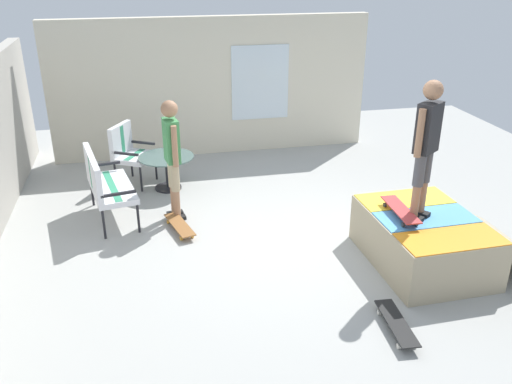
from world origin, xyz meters
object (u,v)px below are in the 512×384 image
(patio_table, at_px, (167,166))
(person_skater, at_px, (426,141))
(patio_bench, at_px, (103,181))
(skateboard_by_bench, at_px, (180,225))
(person_watching, at_px, (172,151))
(skateboard_spare, at_px, (396,323))
(skate_ramp, at_px, (426,240))
(skateboard_on_ramp, at_px, (400,210))
(patio_chair_near_house, at_px, (128,149))

(patio_table, height_order, person_skater, person_skater)
(patio_bench, height_order, skateboard_by_bench, patio_bench)
(patio_table, xyz_separation_m, person_watching, (-1.11, -0.05, 0.64))
(patio_table, distance_m, skateboard_spare, 4.73)
(skate_ramp, xyz_separation_m, patio_table, (3.06, 3.01, 0.08))
(person_watching, bearing_deg, skate_ramp, -123.41)
(patio_bench, bearing_deg, skate_ramp, -117.90)
(patio_bench, bearing_deg, person_skater, -118.55)
(person_skater, bearing_deg, skateboard_by_bench, 61.92)
(patio_bench, xyz_separation_m, skateboard_on_ramp, (-2.00, -3.61, 0.11))
(person_skater, relative_size, skateboard_on_ramp, 2.08)
(skate_ramp, relative_size, person_skater, 1.26)
(person_watching, xyz_separation_m, skateboard_on_ramp, (-1.86, -2.61, -0.31))
(person_watching, bearing_deg, skateboard_by_bench, -178.17)
(patio_bench, height_order, skateboard_spare, patio_bench)
(skateboard_on_ramp, bearing_deg, skateboard_spare, 155.09)
(skateboard_on_ramp, bearing_deg, skate_ramp, -104.49)
(person_watching, height_order, skateboard_on_ramp, person_watching)
(person_watching, relative_size, person_skater, 1.05)
(patio_table, distance_m, person_watching, 1.28)
(skateboard_by_bench, xyz_separation_m, skateboard_spare, (-2.70, -2.01, 0.00))
(patio_table, height_order, skateboard_on_ramp, skateboard_on_ramp)
(skate_ramp, relative_size, patio_chair_near_house, 2.08)
(patio_bench, distance_m, skateboard_by_bench, 1.28)
(patio_bench, relative_size, skateboard_by_bench, 1.61)
(patio_chair_near_house, xyz_separation_m, patio_table, (-0.38, -0.60, -0.21))
(patio_bench, bearing_deg, skateboard_by_bench, -119.82)
(skateboard_spare, bearing_deg, skateboard_on_ramp, -24.91)
(skateboard_spare, bearing_deg, skateboard_by_bench, 36.71)
(patio_chair_near_house, distance_m, skateboard_by_bench, 2.10)
(patio_table, bearing_deg, patio_bench, 135.41)
(skate_ramp, distance_m, patio_bench, 4.49)
(patio_chair_near_house, relative_size, person_watching, 0.58)
(patio_bench, bearing_deg, person_watching, -98.09)
(patio_bench, relative_size, patio_table, 1.48)
(skate_ramp, height_order, person_watching, person_watching)
(skate_ramp, relative_size, skateboard_spare, 2.61)
(person_watching, xyz_separation_m, skateboard_by_bench, (-0.44, -0.01, -0.96))
(skateboard_by_bench, bearing_deg, patio_chair_near_house, 19.00)
(skate_ramp, relative_size, patio_table, 2.35)
(skateboard_by_bench, bearing_deg, patio_table, 2.22)
(patio_chair_near_house, xyz_separation_m, person_skater, (-3.41, -3.45, 1.01))
(skateboard_by_bench, distance_m, skateboard_spare, 3.36)
(skateboard_by_bench, bearing_deg, person_skater, -118.08)
(patio_chair_near_house, distance_m, skateboard_on_ramp, 4.68)
(skateboard_on_ramp, bearing_deg, person_watching, 54.53)
(patio_table, xyz_separation_m, skateboard_on_ramp, (-2.97, -2.66, 0.33))
(patio_chair_near_house, relative_size, skateboard_on_ramp, 1.26)
(patio_chair_near_house, distance_m, patio_table, 0.74)
(patio_chair_near_house, xyz_separation_m, skateboard_on_ramp, (-3.35, -3.26, 0.12))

